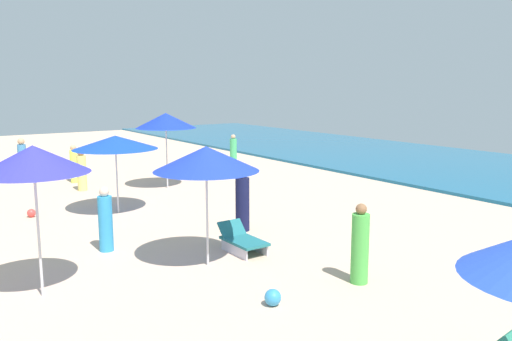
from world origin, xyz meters
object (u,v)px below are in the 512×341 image
beachgoer_2 (106,221)px  beachgoer_6 (22,161)px  lounge_chair_0_0 (242,240)px  beachgoer_1 (242,202)px  umbrella_4 (115,142)px  umbrella_1 (166,121)px  umbrella_2 (33,160)px  beachgoer_5 (74,165)px  beachgoer_0 (233,154)px  beachgoer_4 (360,246)px  beach_ball_0 (273,297)px  beach_ball_1 (31,213)px  umbrella_0 (206,159)px  beachgoer_3 (82,171)px

beachgoer_2 → beachgoer_6: beachgoer_6 is taller
lounge_chair_0_0 → beachgoer_1: (-1.48, 0.97, 0.49)m
umbrella_4 → umbrella_1: bearing=132.9°
umbrella_4 → beachgoer_2: 3.95m
umbrella_2 → beachgoer_5: bearing=161.8°
beachgoer_5 → beachgoer_6: bearing=77.0°
beachgoer_0 → beachgoer_4: size_ratio=1.05×
beach_ball_0 → lounge_chair_0_0: bearing=157.2°
beachgoer_5 → beach_ball_1: 5.46m
umbrella_0 → umbrella_4: 5.55m
umbrella_2 → beachgoer_3: size_ratio=1.81×
beach_ball_0 → umbrella_2: bearing=-130.3°
lounge_chair_0_0 → beach_ball_1: 6.97m
umbrella_1 → beachgoer_3: bearing=-115.3°
beach_ball_0 → beachgoer_4: bearing=87.3°
umbrella_0 → beachgoer_6: 12.53m
lounge_chair_0_0 → beachgoer_2: size_ratio=0.85×
umbrella_4 → beachgoer_4: umbrella_4 is taller
beachgoer_1 → beachgoer_6: 11.09m
beachgoer_1 → beachgoer_4: beachgoer_1 is taller
umbrella_2 → beachgoer_4: umbrella_2 is taller
umbrella_0 → umbrella_4: umbrella_0 is taller
beachgoer_3 → beach_ball_0: (11.93, -0.20, -0.57)m
beachgoer_4 → beach_ball_1: beachgoer_4 is taller
beachgoer_1 → beach_ball_1: (-4.64, -4.30, -0.64)m
beachgoer_4 → umbrella_2: bearing=-103.9°
beach_ball_1 → beachgoer_1: bearing=42.8°
beachgoer_0 → beach_ball_1: bearing=-59.4°
lounge_chair_0_0 → beachgoer_6: size_ratio=0.73×
beachgoer_1 → beach_ball_0: size_ratio=5.51×
umbrella_2 → beachgoer_5: umbrella_2 is taller
lounge_chair_0_0 → beach_ball_1: size_ratio=5.31×
umbrella_2 → beachgoer_0: 14.05m
beach_ball_0 → umbrella_0: bearing=178.1°
beachgoer_2 → beach_ball_0: (4.62, 1.37, -0.56)m
lounge_chair_0_0 → umbrella_1: bearing=76.7°
beachgoer_1 → beach_ball_0: bearing=-154.6°
umbrella_1 → beachgoer_1: umbrella_1 is taller
umbrella_1 → beach_ball_0: 11.28m
beachgoer_2 → umbrella_4: bearing=-90.2°
lounge_chair_0_0 → beachgoer_0: beachgoer_0 is taller
beachgoer_5 → beach_ball_0: size_ratio=5.03×
umbrella_1 → beach_ball_0: size_ratio=9.37×
umbrella_4 → beach_ball_0: umbrella_4 is taller
beachgoer_4 → beachgoer_5: 13.87m
umbrella_4 → beachgoer_5: umbrella_4 is taller
beachgoer_2 → beachgoer_0: bearing=-113.4°
beach_ball_1 → umbrella_1: bearing=108.6°
umbrella_2 → beachgoer_2: umbrella_2 is taller
umbrella_1 → beachgoer_5: (-3.06, -2.54, -1.79)m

